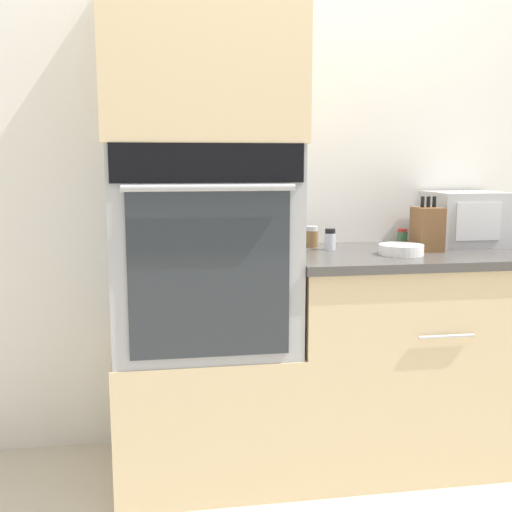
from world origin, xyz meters
TOP-DOWN VIEW (x-y plane):
  - ground_plane at (0.00, 0.00)m, footprint 12.00×12.00m
  - wall_back at (0.00, 0.63)m, footprint 8.00×0.05m
  - oven_cabinet_base at (-0.35, 0.30)m, footprint 0.71×0.60m
  - wall_oven at (-0.35, 0.30)m, footprint 0.68×0.64m
  - oven_cabinet_upper at (-0.35, 0.30)m, footprint 0.71×0.60m
  - counter_unit at (0.52, 0.30)m, footprint 1.07×0.63m
  - microwave at (0.83, 0.45)m, footprint 0.32×0.29m
  - knife_block at (0.58, 0.30)m, footprint 0.10×0.13m
  - bowl at (0.43, 0.21)m, footprint 0.18×0.18m
  - condiment_jar_near at (0.19, 0.39)m, footprint 0.05×0.05m
  - condiment_jar_mid at (0.57, 0.55)m, footprint 0.05×0.05m
  - condiment_jar_far at (0.62, 0.43)m, footprint 0.04×0.04m
  - condiment_jar_back at (0.13, 0.48)m, footprint 0.06×0.06m

SIDE VIEW (x-z plane):
  - ground_plane at x=0.00m, z-range 0.00..0.00m
  - oven_cabinet_base at x=-0.35m, z-range 0.00..0.54m
  - counter_unit at x=0.52m, z-range 0.00..0.90m
  - bowl at x=0.43m, z-range 0.90..0.94m
  - condiment_jar_mid at x=0.57m, z-range 0.90..0.96m
  - wall_oven at x=-0.35m, z-range 0.54..1.33m
  - condiment_jar_far at x=0.62m, z-range 0.90..0.98m
  - condiment_jar_near at x=0.19m, z-range 0.90..0.98m
  - condiment_jar_back at x=0.13m, z-range 0.90..0.99m
  - knife_block at x=0.58m, z-range 0.88..1.10m
  - microwave at x=0.83m, z-range 0.90..1.13m
  - wall_back at x=0.00m, z-range 0.00..2.50m
  - oven_cabinet_upper at x=-0.35m, z-range 1.33..2.01m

